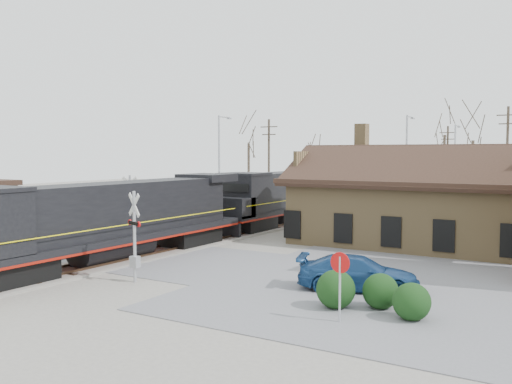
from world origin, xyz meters
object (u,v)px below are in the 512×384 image
locomotive_trailing (288,195)px  parked_car (358,273)px  depot (411,207)px  locomotive_lead (104,220)px

locomotive_trailing → parked_car: bearing=-54.3°
depot → parked_car: size_ratio=2.95×
parked_car → locomotive_trailing: bearing=18.0°
locomotive_lead → locomotive_trailing: size_ratio=1.00×
locomotive_lead → parked_car: size_ratio=3.93×
locomotive_trailing → parked_car: (13.61, -18.95, -1.61)m
locomotive_lead → locomotive_trailing: 20.49m
locomotive_lead → locomotive_trailing: (0.00, 20.49, -0.00)m
locomotive_trailing → locomotive_lead: bearing=-90.0°
depot → parked_car: (1.62, -13.38, -1.66)m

